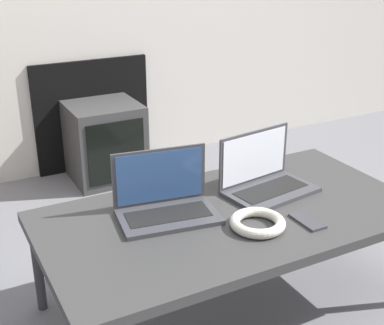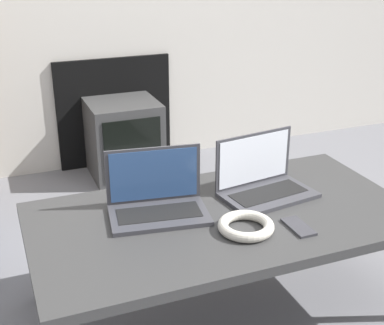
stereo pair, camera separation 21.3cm
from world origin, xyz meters
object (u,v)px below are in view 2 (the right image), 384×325
headphones (246,226)px  phone (298,227)px  laptop_right (263,181)px  laptop_left (157,199)px  tv (124,139)px

headphones → phone: 0.18m
laptop_right → laptop_left: bearing=171.8°
laptop_right → phone: 0.29m
laptop_left → tv: size_ratio=0.82×
laptop_right → headphones: size_ratio=1.95×
phone → tv: bearing=97.5°
headphones → phone: headphones is taller
laptop_right → tv: (-0.22, 1.27, -0.23)m
laptop_left → tv: bearing=89.4°
laptop_left → headphones: size_ratio=1.96×
headphones → laptop_left: bearing=135.1°
laptop_left → phone: 0.50m
tv → laptop_left: bearing=-99.2°
laptop_left → phone: bearing=-26.3°
laptop_left → tv: (0.21, 1.27, -0.23)m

